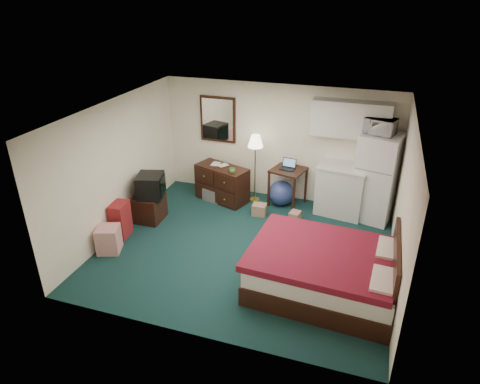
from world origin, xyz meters
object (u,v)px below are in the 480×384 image
(floor_lamp, at_px, (255,169))
(suitcase, at_px, (121,220))
(dresser, at_px, (222,183))
(desk, at_px, (287,187))
(tv_stand, at_px, (149,208))
(kitchen_counter, at_px, (342,190))
(fridge, at_px, (377,178))
(bed, at_px, (324,271))

(floor_lamp, height_order, suitcase, floor_lamp)
(dresser, bearing_deg, desk, 28.39)
(tv_stand, bearing_deg, desk, 29.90)
(kitchen_counter, distance_m, tv_stand, 3.92)
(floor_lamp, bearing_deg, tv_stand, -139.62)
(kitchen_counter, xyz_separation_m, suitcase, (-3.81, -2.23, -0.17))
(fridge, relative_size, bed, 0.82)
(dresser, bearing_deg, kitchen_counter, 23.97)
(floor_lamp, relative_size, kitchen_counter, 1.46)
(desk, xyz_separation_m, fridge, (1.77, -0.04, 0.48))
(dresser, distance_m, desk, 1.42)
(desk, relative_size, tv_stand, 1.45)
(fridge, xyz_separation_m, tv_stand, (-4.24, -1.48, -0.63))
(kitchen_counter, height_order, tv_stand, kitchen_counter)
(kitchen_counter, xyz_separation_m, fridge, (0.64, -0.03, 0.38))
(fridge, xyz_separation_m, suitcase, (-4.44, -2.20, -0.55))
(floor_lamp, xyz_separation_m, bed, (1.88, -2.62, -0.40))
(kitchen_counter, distance_m, bed, 2.65)
(kitchen_counter, xyz_separation_m, bed, (0.03, -2.64, -0.17))
(dresser, distance_m, floor_lamp, 0.80)
(dresser, distance_m, suitcase, 2.38)
(kitchen_counter, distance_m, fridge, 0.74)
(floor_lamp, xyz_separation_m, desk, (0.72, 0.03, -0.34))
(suitcase, bearing_deg, dresser, 51.09)
(floor_lamp, bearing_deg, desk, 2.23)
(desk, relative_size, suitcase, 1.21)
(fridge, distance_m, bed, 2.74)
(kitchen_counter, height_order, suitcase, kitchen_counter)
(desk, bearing_deg, suitcase, -125.69)
(dresser, height_order, suitcase, dresser)
(dresser, xyz_separation_m, bed, (2.56, -2.42, -0.04))
(fridge, height_order, tv_stand, fridge)
(floor_lamp, distance_m, tv_stand, 2.36)
(dresser, relative_size, bed, 0.53)
(floor_lamp, distance_m, fridge, 2.49)
(dresser, distance_m, bed, 3.52)
(floor_lamp, relative_size, suitcase, 2.20)
(floor_lamp, distance_m, bed, 3.25)
(desk, height_order, suitcase, desk)
(desk, distance_m, kitchen_counter, 1.14)
(dresser, xyz_separation_m, fridge, (3.17, 0.19, 0.50))
(desk, relative_size, kitchen_counter, 0.80)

